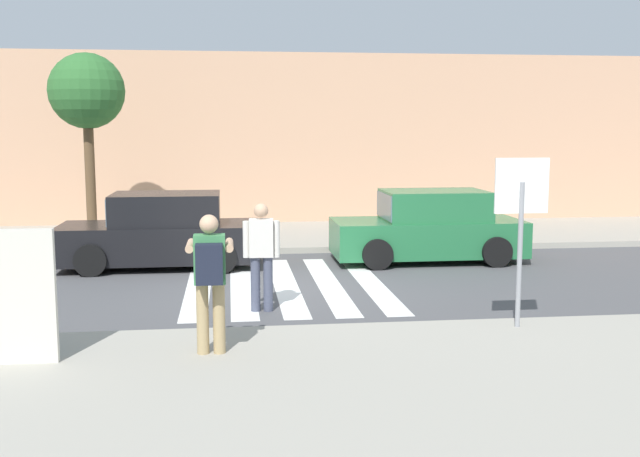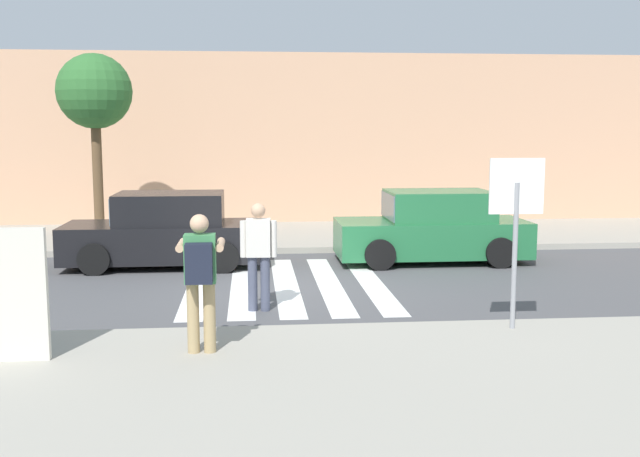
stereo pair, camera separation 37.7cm
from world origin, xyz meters
TOP-DOWN VIEW (x-y plane):
  - ground_plane at (0.00, 0.00)m, footprint 120.00×120.00m
  - sidewalk_near at (0.00, -6.20)m, footprint 60.00×6.00m
  - sidewalk_far at (0.00, 6.00)m, footprint 60.00×4.80m
  - building_facade_far at (0.00, 10.40)m, footprint 56.00×4.00m
  - crosswalk_stripe_0 at (-1.60, 0.20)m, footprint 0.44×5.20m
  - crosswalk_stripe_1 at (-0.80, 0.20)m, footprint 0.44×5.20m
  - crosswalk_stripe_2 at (0.00, 0.20)m, footprint 0.44×5.20m
  - crosswalk_stripe_3 at (0.80, 0.20)m, footprint 0.44×5.20m
  - crosswalk_stripe_4 at (1.60, 0.20)m, footprint 0.44×5.20m
  - stop_sign at (2.96, -3.65)m, footprint 0.76×0.08m
  - photographer_with_backpack at (-1.26, -4.42)m, footprint 0.58×0.84m
  - pedestrian_crossing at (-0.52, -1.77)m, footprint 0.58×0.26m
  - parked_car_black at (-2.43, 2.30)m, footprint 4.10×1.92m
  - parked_car_green at (3.30, 2.30)m, footprint 4.10×1.92m
  - street_tree_west at (-4.35, 5.19)m, footprint 1.80×1.80m
  - advertising_board at (-3.61, -4.51)m, footprint 1.10×0.11m

SIDE VIEW (x-z plane):
  - ground_plane at x=0.00m, z-range 0.00..0.00m
  - crosswalk_stripe_0 at x=-1.60m, z-range 0.00..0.01m
  - crosswalk_stripe_1 at x=-0.80m, z-range 0.00..0.01m
  - crosswalk_stripe_2 at x=0.00m, z-range 0.00..0.01m
  - crosswalk_stripe_3 at x=0.80m, z-range 0.00..0.01m
  - crosswalk_stripe_4 at x=1.60m, z-range 0.00..0.01m
  - sidewalk_near at x=0.00m, z-range 0.00..0.14m
  - sidewalk_far at x=0.00m, z-range 0.00..0.14m
  - parked_car_black at x=-2.43m, z-range -0.05..1.50m
  - parked_car_green at x=3.30m, z-range -0.05..1.50m
  - advertising_board at x=-3.61m, z-range 0.14..1.74m
  - pedestrian_crossing at x=-0.52m, z-range 0.11..1.84m
  - photographer_with_backpack at x=-1.26m, z-range 0.31..2.03m
  - stop_sign at x=2.96m, z-range 0.67..3.03m
  - building_facade_far at x=0.00m, z-range 0.00..5.05m
  - street_tree_west at x=-4.35m, z-range 1.44..5.97m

